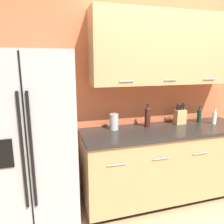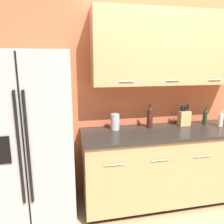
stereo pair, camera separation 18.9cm
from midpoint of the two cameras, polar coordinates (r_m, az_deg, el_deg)
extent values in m
cube|color=#BC5B38|center=(3.00, 17.00, 4.36)|extent=(10.00, 0.05, 2.60)
cube|color=tan|center=(2.73, 16.43, 15.62)|extent=(1.78, 0.32, 0.83)
cylinder|color=#99999E|center=(2.36, 6.27, 7.97)|extent=(0.16, 0.01, 0.01)
cylinder|color=#99999E|center=(2.58, 17.73, 7.84)|extent=(0.16, 0.01, 0.01)
cylinder|color=#99999E|center=(2.88, 27.12, 7.51)|extent=(0.16, 0.01, 0.01)
cube|color=black|center=(3.10, 15.29, -20.19)|extent=(2.01, 0.54, 0.09)
cube|color=tan|center=(2.85, 16.20, -12.98)|extent=(2.05, 0.62, 0.81)
cube|color=black|center=(2.69, 16.87, -4.96)|extent=(2.08, 0.64, 0.03)
cylinder|color=#99999E|center=(2.23, 3.12, -13.67)|extent=(0.20, 0.01, 0.01)
cylinder|color=#99999E|center=(2.40, 14.85, -12.17)|extent=(0.20, 0.01, 0.01)
cylinder|color=#99999E|center=(2.64, 24.62, -10.53)|extent=(0.20, 0.01, 0.01)
cube|color=#9E9EA0|center=(2.35, -18.17, -7.81)|extent=(0.83, 0.74, 1.82)
cube|color=black|center=(2.01, -19.28, -11.47)|extent=(0.01, 0.01, 1.78)
cylinder|color=black|center=(1.97, -20.55, -9.23)|extent=(0.02, 0.02, 1.00)
cylinder|color=black|center=(1.96, -18.50, -9.19)|extent=(0.02, 0.02, 1.00)
cube|color=black|center=(2.01, -24.83, -9.17)|extent=(0.16, 0.01, 0.24)
cube|color=tan|center=(2.93, 20.08, -1.55)|extent=(0.14, 0.10, 0.18)
cylinder|color=black|center=(2.89, 19.50, 1.04)|extent=(0.02, 0.04, 0.09)
cylinder|color=black|center=(2.87, 19.79, 0.69)|extent=(0.02, 0.03, 0.06)
cylinder|color=black|center=(2.91, 20.11, 0.89)|extent=(0.02, 0.03, 0.07)
cylinder|color=black|center=(2.89, 20.43, 0.81)|extent=(0.02, 0.03, 0.07)
cylinder|color=black|center=(2.93, 20.76, 1.18)|extent=(0.01, 0.03, 0.09)
cylinder|color=black|center=(2.91, 21.06, 0.93)|extent=(0.02, 0.03, 0.08)
cylinder|color=#3D1914|center=(2.71, 11.81, -1.98)|extent=(0.07, 0.07, 0.20)
sphere|color=#3D1914|center=(2.68, 11.91, 0.35)|extent=(0.07, 0.07, 0.07)
cylinder|color=#3D1914|center=(2.68, 11.94, 0.81)|extent=(0.02, 0.02, 0.07)
cylinder|color=black|center=(2.67, 11.98, 1.71)|extent=(0.03, 0.03, 0.02)
cylinder|color=silver|center=(3.08, 28.10, -1.88)|extent=(0.06, 0.06, 0.16)
cylinder|color=#B2B2B5|center=(3.06, 28.29, -0.14)|extent=(0.02, 0.02, 0.04)
cylinder|color=#B2B2B5|center=(3.06, 28.56, 0.20)|extent=(0.03, 0.01, 0.01)
cylinder|color=black|center=(3.09, 24.70, -1.57)|extent=(0.05, 0.05, 0.15)
sphere|color=black|center=(3.07, 24.84, -0.06)|extent=(0.05, 0.05, 0.05)
cylinder|color=black|center=(3.07, 24.87, 0.23)|extent=(0.02, 0.02, 0.05)
cylinder|color=black|center=(3.06, 24.93, 0.81)|extent=(0.02, 0.02, 0.01)
cylinder|color=#A3A3A5|center=(2.58, 2.89, -2.74)|extent=(0.10, 0.10, 0.18)
cylinder|color=#A3A3A5|center=(2.55, 2.92, -0.70)|extent=(0.11, 0.11, 0.01)
sphere|color=#A3A3A5|center=(2.55, 2.92, -0.43)|extent=(0.02, 0.02, 0.02)
camera|label=1|loc=(0.09, -87.73, 0.51)|focal=35.00mm
camera|label=2|loc=(0.09, 92.27, -0.51)|focal=35.00mm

